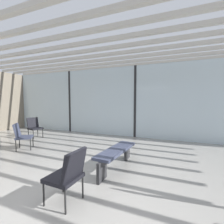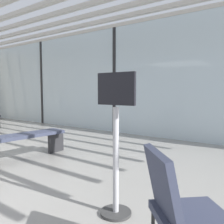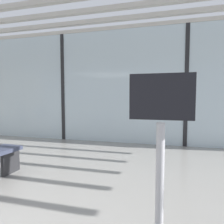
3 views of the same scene
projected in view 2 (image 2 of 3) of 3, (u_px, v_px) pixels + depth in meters
name	position (u px, v px, depth m)	size (l,w,h in m)	color
glass_curtain_wall	(115.00, 81.00, 7.29)	(14.00, 0.08, 3.14)	silver
window_mullion_0	(43.00, 83.00, 9.37)	(0.10, 0.12, 3.14)	black
window_mullion_1	(115.00, 81.00, 7.29)	(0.10, 0.12, 3.14)	black
parked_airplane	(200.00, 76.00, 11.46)	(12.22, 3.94, 3.94)	silver
lounge_chair_1	(180.00, 205.00, 1.61)	(0.71, 0.71, 0.87)	#33384C
waiting_bench	(25.00, 139.00, 4.44)	(0.54, 1.69, 0.47)	#33384C
info_sign	(116.00, 149.00, 2.40)	(0.44, 0.32, 1.44)	#333333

